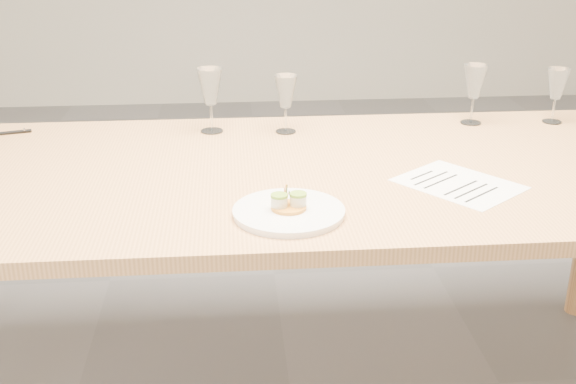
{
  "coord_description": "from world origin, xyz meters",
  "views": [
    {
      "loc": [
        -0.16,
        -1.83,
        1.43
      ],
      "look_at": [
        -0.03,
        -0.29,
        0.8
      ],
      "focal_mm": 45.0,
      "sensor_mm": 36.0,
      "label": 1
    }
  ],
  "objects": [
    {
      "name": "wine_glass_1",
      "position": [
        0.01,
        0.33,
        0.88
      ],
      "size": [
        0.07,
        0.07,
        0.18
      ],
      "color": "white",
      "rests_on": "dining_table"
    },
    {
      "name": "dining_table",
      "position": [
        0.0,
        0.0,
        0.68
      ],
      "size": [
        2.4,
        1.0,
        0.75
      ],
      "color": "tan",
      "rests_on": "ground"
    },
    {
      "name": "wine_glass_3",
      "position": [
        0.89,
        0.36,
        0.87
      ],
      "size": [
        0.07,
        0.07,
        0.18
      ],
      "color": "white",
      "rests_on": "dining_table"
    },
    {
      "name": "wine_glass_2",
      "position": [
        0.62,
        0.37,
        0.88
      ],
      "size": [
        0.08,
        0.08,
        0.19
      ],
      "color": "white",
      "rests_on": "dining_table"
    },
    {
      "name": "wine_glass_0",
      "position": [
        -0.22,
        0.35,
        0.89
      ],
      "size": [
        0.08,
        0.08,
        0.2
      ],
      "color": "white",
      "rests_on": "dining_table"
    },
    {
      "name": "ballpoint_pen",
      "position": [
        -0.86,
        0.38,
        0.76
      ],
      "size": [
        0.15,
        0.05,
        0.01
      ],
      "rotation": [
        0.0,
        0.0,
        0.27
      ],
      "color": "black",
      "rests_on": "dining_table"
    },
    {
      "name": "dinner_plate",
      "position": [
        -0.03,
        -0.31,
        0.76
      ],
      "size": [
        0.26,
        0.26,
        0.07
      ],
      "rotation": [
        0.0,
        0.0,
        -0.22
      ],
      "color": "white",
      "rests_on": "dining_table"
    },
    {
      "name": "recipe_sheet",
      "position": [
        0.42,
        -0.15,
        0.75
      ],
      "size": [
        0.35,
        0.36,
        0.0
      ],
      "rotation": [
        0.0,
        0.0,
        0.67
      ],
      "color": "white",
      "rests_on": "dining_table"
    }
  ]
}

